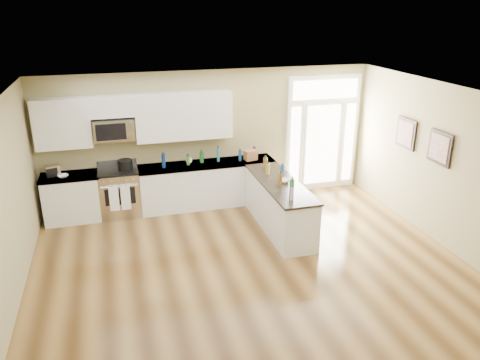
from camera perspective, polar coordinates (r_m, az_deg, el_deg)
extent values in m
plane|color=#472F14|center=(7.00, 3.88, -14.68)|extent=(8.00, 8.00, 0.00)
plane|color=#998E61|center=(9.92, -3.61, 5.23)|extent=(7.00, 0.00, 7.00)
plane|color=white|center=(5.84, 4.55, 8.32)|extent=(8.00, 8.00, 0.00)
cube|color=silver|center=(9.77, -19.76, -2.14)|extent=(1.06, 0.62, 0.90)
cube|color=black|center=(9.93, -19.48, -4.27)|extent=(1.02, 0.52, 0.10)
cube|color=black|center=(9.61, -20.10, 0.44)|extent=(1.10, 0.66, 0.04)
cube|color=silver|center=(9.90, -3.98, -0.60)|extent=(2.81, 0.62, 0.90)
cube|color=black|center=(10.05, -3.93, -2.73)|extent=(2.77, 0.52, 0.10)
cube|color=black|center=(9.74, -4.05, 1.97)|extent=(2.85, 0.66, 0.04)
cube|color=silver|center=(8.89, 4.81, -3.21)|extent=(0.65, 2.28, 0.90)
cube|color=black|center=(9.06, 4.73, -5.52)|extent=(0.61, 2.18, 0.10)
cube|color=black|center=(8.71, 4.90, -0.38)|extent=(0.69, 2.32, 0.04)
cube|color=silver|center=(9.47, -20.86, 6.44)|extent=(1.04, 0.33, 0.95)
cube|color=silver|center=(9.53, -6.85, 7.74)|extent=(1.94, 0.33, 0.95)
cube|color=silver|center=(9.37, -15.37, 8.65)|extent=(0.82, 0.33, 0.40)
cube|color=silver|center=(9.43, -15.11, 6.00)|extent=(0.78, 0.40, 0.42)
cube|color=black|center=(9.23, -15.45, 5.65)|extent=(0.56, 0.01, 0.32)
cube|color=white|center=(10.71, 9.96, 5.58)|extent=(1.70, 0.08, 2.60)
cube|color=white|center=(10.73, 10.00, 4.23)|extent=(0.78, 0.02, 1.80)
cube|color=white|center=(10.47, 6.72, 3.99)|extent=(0.22, 0.02, 1.80)
cube|color=white|center=(11.03, 13.11, 4.44)|extent=(0.22, 0.02, 1.80)
cube|color=white|center=(10.45, 10.43, 10.81)|extent=(1.50, 0.02, 0.40)
cube|color=black|center=(9.60, 19.60, 5.39)|extent=(0.04, 0.58, 0.58)
cube|color=brown|center=(9.59, 19.47, 5.38)|extent=(0.01, 0.46, 0.46)
cube|color=black|center=(8.83, 23.21, 3.63)|extent=(0.04, 0.58, 0.58)
cube|color=brown|center=(8.82, 23.08, 3.62)|extent=(0.01, 0.46, 0.46)
cube|color=silver|center=(9.73, -14.43, -1.58)|extent=(0.78, 0.64, 0.92)
cube|color=black|center=(9.56, -14.68, 1.06)|extent=(0.78, 0.60, 0.03)
cube|color=silver|center=(9.82, -14.78, 2.04)|extent=(0.78, 0.04, 0.14)
cube|color=black|center=(9.40, -14.39, -1.97)|extent=(0.58, 0.01, 0.34)
cylinder|color=silver|center=(9.30, -14.50, -0.78)|extent=(0.70, 0.02, 0.02)
cube|color=white|center=(9.38, -15.10, -2.23)|extent=(0.18, 0.02, 0.50)
cube|color=white|center=(9.38, -13.76, -2.10)|extent=(0.18, 0.02, 0.50)
cylinder|color=black|center=(9.53, -13.82, 1.87)|extent=(0.35, 0.35, 0.22)
cube|color=silver|center=(9.63, -21.88, 1.07)|extent=(0.31, 0.27, 0.22)
cube|color=brown|center=(9.88, 1.30, 3.05)|extent=(0.28, 0.23, 0.21)
imported|color=white|center=(9.52, -20.77, 0.45)|extent=(0.24, 0.24, 0.05)
imported|color=white|center=(8.68, 5.42, -0.11)|extent=(0.24, 0.24, 0.06)
imported|color=white|center=(9.75, -6.25, 2.37)|extent=(0.18, 0.18, 0.11)
cylinder|color=#19591E|center=(9.74, -4.70, 2.80)|extent=(0.08, 0.08, 0.23)
cylinder|color=navy|center=(8.77, 5.17, 0.89)|extent=(0.08, 0.08, 0.28)
cylinder|color=brown|center=(8.46, 4.94, 0.07)|extent=(0.07, 0.07, 0.26)
cylinder|color=olive|center=(9.04, 3.40, 1.34)|extent=(0.08, 0.08, 0.22)
cylinder|color=#26727F|center=(9.78, -2.67, 3.12)|extent=(0.06, 0.06, 0.30)
cylinder|color=#591919|center=(10.03, 1.74, 3.37)|extent=(0.08, 0.08, 0.22)
cylinder|color=#B2B2B7|center=(7.90, 6.37, -1.67)|extent=(0.06, 0.06, 0.23)
cylinder|color=navy|center=(9.52, -9.31, 2.31)|extent=(0.07, 0.07, 0.28)
cylinder|color=#3F7226|center=(9.62, -6.36, 2.41)|extent=(0.06, 0.06, 0.20)
cylinder|color=#19591E|center=(8.19, 6.35, -0.72)|extent=(0.08, 0.08, 0.25)
cylinder|color=navy|center=(9.82, 0.01, 2.98)|extent=(0.07, 0.07, 0.22)
cylinder|color=brown|center=(9.32, 3.11, 2.03)|extent=(0.08, 0.08, 0.24)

